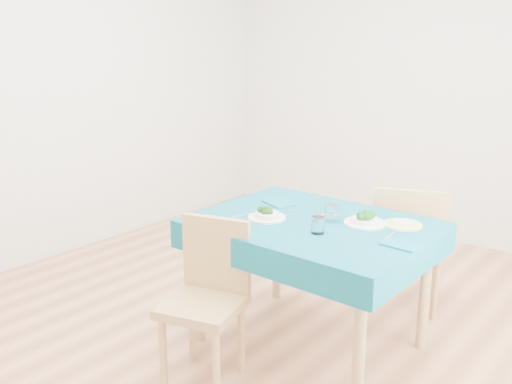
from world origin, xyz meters
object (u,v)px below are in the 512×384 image
Objects in this scene: table at (311,284)px; bowl_near at (267,213)px; chair_far at (410,224)px; chair_near at (202,297)px; side_plate at (403,225)px; bowl_far at (365,218)px.

bowl_near is at bearing -152.43° from table.
chair_far is 1.08m from bowl_near.
chair_near is at bearing 50.92° from chair_far.
chair_near reaches higher than side_plate.
side_plate is at bearing 32.15° from bowl_far.
bowl_far is at bearing 28.98° from bowl_near.
table is 5.49× the size of bowl_far.
chair_far is (0.43, 1.50, 0.10)m from chair_near.
chair_near is at bearing -89.66° from bowl_near.
bowl_near is 0.54m from bowl_far.
table is 5.87× the size of bowl_near.
side_plate is at bearing 86.87° from chair_far.
chair_near is at bearing -125.44° from side_plate.
chair_near is 4.40× the size of bowl_near.
table is 1.33× the size of chair_near.
table is at bearing -148.96° from side_plate.
bowl_far is at bearing 70.49° from chair_far.
table is at bearing 27.57° from bowl_near.
table is at bearing 54.65° from chair_near.
chair_near reaches higher than bowl_far.
bowl_far is at bearing 30.25° from table.
chair_far reaches higher than bowl_near.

